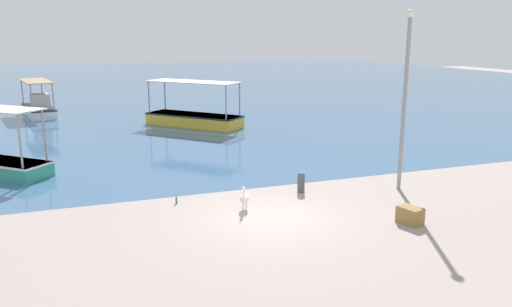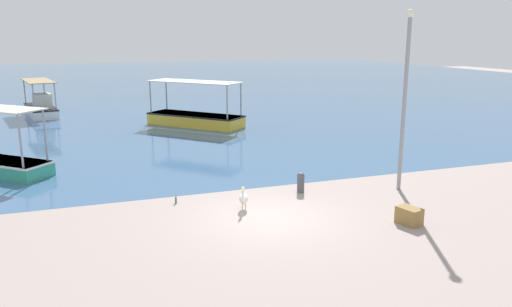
# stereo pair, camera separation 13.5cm
# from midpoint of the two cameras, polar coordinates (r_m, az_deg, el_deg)

# --- Properties ---
(ground) EXTENTS (120.00, 120.00, 0.00)m
(ground) POSITION_cam_midpoint_polar(r_m,az_deg,el_deg) (15.36, 1.84, -7.35)
(ground) COLOR #A08F88
(harbor_water) EXTENTS (110.00, 90.00, 0.00)m
(harbor_water) POSITION_cam_midpoint_polar(r_m,az_deg,el_deg) (61.87, -14.37, 7.93)
(harbor_water) COLOR #3D628B
(harbor_water) RESTS_ON ground
(fishing_boat_far_left) EXTENTS (5.53, 5.70, 2.72)m
(fishing_boat_far_left) POSITION_cam_midpoint_polar(r_m,az_deg,el_deg) (30.85, -6.82, 4.15)
(fishing_boat_far_left) COLOR gold
(fishing_boat_far_left) RESTS_ON harbor_water
(fishing_boat_far_right) EXTENTS (2.61, 5.26, 2.42)m
(fishing_boat_far_right) POSITION_cam_midpoint_polar(r_m,az_deg,el_deg) (37.48, -23.27, 4.91)
(fishing_boat_far_right) COLOR white
(fishing_boat_far_right) RESTS_ON harbor_water
(pelican) EXTENTS (0.50, 0.75, 0.80)m
(pelican) POSITION_cam_midpoint_polar(r_m,az_deg,el_deg) (15.95, -1.18, -5.11)
(pelican) COLOR #E0997A
(pelican) RESTS_ON ground
(lamp_post) EXTENTS (0.28, 0.28, 6.28)m
(lamp_post) POSITION_cam_midpoint_polar(r_m,az_deg,el_deg) (18.17, 16.87, 6.71)
(lamp_post) COLOR gray
(lamp_post) RESTS_ON ground
(mooring_bollard) EXTENTS (0.27, 0.27, 0.73)m
(mooring_bollard) POSITION_cam_midpoint_polar(r_m,az_deg,el_deg) (17.72, 5.35, -3.23)
(mooring_bollard) COLOR #47474C
(mooring_bollard) RESTS_ON ground
(cargo_crate) EXTENTS (0.65, 0.81, 0.50)m
(cargo_crate) POSITION_cam_midpoint_polar(r_m,az_deg,el_deg) (15.49, 17.34, -6.81)
(cargo_crate) COLOR olive
(cargo_crate) RESTS_ON ground
(glass_bottle) EXTENTS (0.07, 0.07, 0.27)m
(glass_bottle) POSITION_cam_midpoint_polar(r_m,az_deg,el_deg) (16.80, -8.92, -5.28)
(glass_bottle) COLOR #3F7F4C
(glass_bottle) RESTS_ON ground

